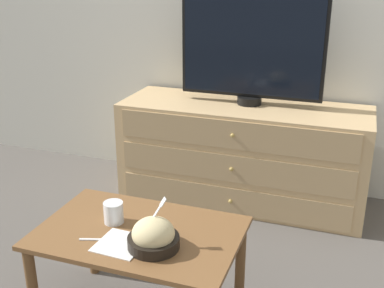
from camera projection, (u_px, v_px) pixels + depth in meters
The scene contains 8 objects.
ground_plane at pixel (258, 181), 3.39m from camera, with size 12.00×12.00×0.00m, color #56514C.
dresser at pixel (242, 153), 3.04m from camera, with size 1.52×0.54×0.63m.
tv at pixel (252, 48), 2.84m from camera, with size 0.87×0.15×0.66m.
coffee_table at pixel (140, 246), 1.96m from camera, with size 0.81×0.53×0.44m.
takeout_bowl at pixel (153, 236), 1.80m from camera, with size 0.20×0.20×0.19m.
drink_cup at pixel (114, 214), 1.98m from camera, with size 0.08×0.08×0.09m.
napkin at pixel (121, 244), 1.84m from camera, with size 0.19×0.19×0.00m.
knife at pixel (103, 240), 1.86m from camera, with size 0.18×0.07×0.01m.
Camera 1 is at (0.59, -3.06, 1.45)m, focal length 45.00 mm.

